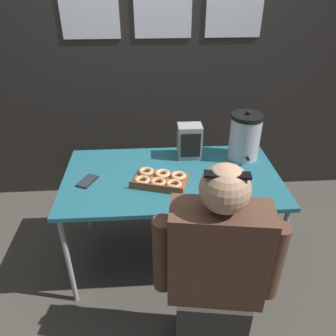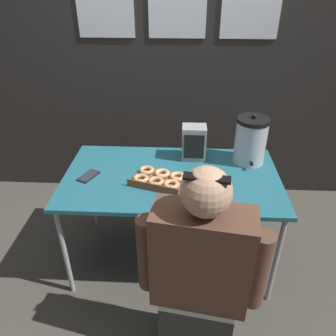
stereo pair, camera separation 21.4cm
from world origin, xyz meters
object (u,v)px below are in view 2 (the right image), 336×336
coffee_urn (251,140)px  cell_phone (89,176)px  space_heater (194,143)px  donut_box (159,179)px  person_seated (200,279)px

coffee_urn → cell_phone: 1.12m
coffee_urn → space_heater: bearing=175.5°
cell_phone → donut_box: bearing=22.0°
cell_phone → space_heater: 0.76m
cell_phone → person_seated: size_ratio=0.14×
person_seated → donut_box: bearing=-59.6°
donut_box → cell_phone: donut_box is taller
cell_phone → coffee_urn: bearing=39.5°
coffee_urn → cell_phone: coffee_urn is taller
coffee_urn → cell_phone: size_ratio=2.10×
coffee_urn → donut_box: bearing=-154.5°
coffee_urn → space_heater: 0.39m
coffee_urn → cell_phone: bearing=-166.5°
coffee_urn → space_heater: coffee_urn is taller
coffee_urn → person_seated: person_seated is taller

